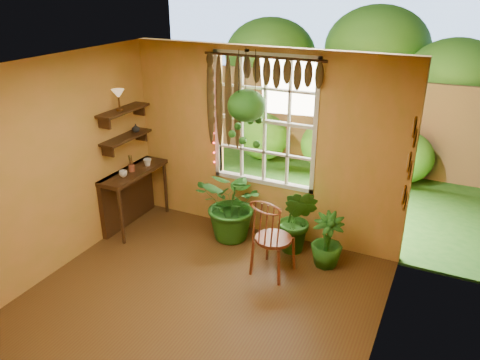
{
  "coord_description": "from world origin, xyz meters",
  "views": [
    {
      "loc": [
        2.39,
        -3.47,
        3.51
      ],
      "look_at": [
        0.16,
        1.15,
        1.29
      ],
      "focal_mm": 35.0,
      "sensor_mm": 36.0,
      "label": 1
    }
  ],
  "objects_px": {
    "windsor_chair": "(272,249)",
    "hanging_basket": "(246,109)",
    "potted_plant_mid": "(297,220)",
    "counter_ledge": "(130,190)",
    "potted_plant_left": "(234,204)"
  },
  "relations": [
    {
      "from": "potted_plant_left",
      "to": "potted_plant_mid",
      "type": "relative_size",
      "value": 1.12
    },
    {
      "from": "windsor_chair",
      "to": "potted_plant_left",
      "type": "distance_m",
      "value": 1.02
    },
    {
      "from": "potted_plant_left",
      "to": "windsor_chair",
      "type": "bearing_deg",
      "value": -35.39
    },
    {
      "from": "windsor_chair",
      "to": "potted_plant_mid",
      "type": "relative_size",
      "value": 1.27
    },
    {
      "from": "windsor_chair",
      "to": "potted_plant_left",
      "type": "relative_size",
      "value": 1.13
    },
    {
      "from": "counter_ledge",
      "to": "potted_plant_mid",
      "type": "height_order",
      "value": "potted_plant_mid"
    },
    {
      "from": "windsor_chair",
      "to": "hanging_basket",
      "type": "distance_m",
      "value": 1.84
    },
    {
      "from": "windsor_chair",
      "to": "hanging_basket",
      "type": "height_order",
      "value": "hanging_basket"
    },
    {
      "from": "windsor_chair",
      "to": "potted_plant_mid",
      "type": "xyz_separation_m",
      "value": [
        0.11,
        0.63,
        0.13
      ]
    },
    {
      "from": "potted_plant_mid",
      "to": "hanging_basket",
      "type": "xyz_separation_m",
      "value": [
        -0.79,
        0.05,
        1.44
      ]
    },
    {
      "from": "windsor_chair",
      "to": "potted_plant_left",
      "type": "bearing_deg",
      "value": 152.8
    },
    {
      "from": "potted_plant_left",
      "to": "hanging_basket",
      "type": "distance_m",
      "value": 1.39
    },
    {
      "from": "counter_ledge",
      "to": "potted_plant_left",
      "type": "height_order",
      "value": "potted_plant_left"
    },
    {
      "from": "potted_plant_left",
      "to": "counter_ledge",
      "type": "bearing_deg",
      "value": -170.82
    },
    {
      "from": "potted_plant_mid",
      "to": "windsor_chair",
      "type": "bearing_deg",
      "value": -100.03
    }
  ]
}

